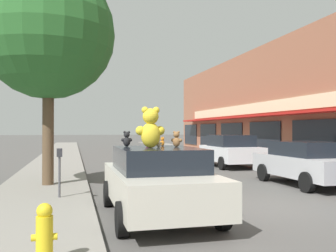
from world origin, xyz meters
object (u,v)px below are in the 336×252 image
Objects in this scene: parked_car_far_right at (231,150)px; parking_meter at (59,166)px; fire_hydrant at (44,233)px; teddy_bear_orange at (162,142)px; teddy_bear_cream at (159,143)px; parked_car_far_center at (308,162)px; teddy_bear_giant at (151,128)px; plush_art_car at (158,180)px; teddy_bear_brown at (176,139)px; street_tree at (48,33)px; teddy_bear_black at (127,139)px; teddy_bear_pink at (148,140)px.

parking_meter is (-8.09, -7.47, 0.10)m from parked_car_far_right.
parked_car_far_right is 5.07× the size of fire_hydrant.
teddy_bear_cream is at bearing 24.67° from teddy_bear_orange.
teddy_bear_orange is at bearing -156.62° from parked_car_far_center.
teddy_bear_giant reaches higher than fire_hydrant.
teddy_bear_orange is at bearing -70.04° from teddy_bear_cream.
plush_art_car is 11.35m from parked_car_far_right.
parked_car_far_center is at bearing -115.66° from teddy_bear_brown.
street_tree is (-2.40, 4.64, 3.06)m from teddy_bear_giant.
fire_hydrant is (-1.98, -2.72, -1.40)m from teddy_bear_giant.
teddy_bear_brown is 1.19m from teddy_bear_black.
teddy_bear_pink is (-0.60, 0.34, -0.02)m from teddy_bear_brown.
teddy_bear_cream is 0.17× the size of parking_meter.
street_tree is at bearing 93.26° from fire_hydrant.
teddy_bear_brown is at bearing -55.05° from street_tree.
teddy_bear_pink is at bearing -123.77° from parked_car_far_right.
parked_car_far_right is (5.96, 9.65, 0.05)m from plush_art_car.
parked_car_far_right is (6.13, 9.69, -1.08)m from teddy_bear_giant.
teddy_bear_orange is 4.40m from fire_hydrant.
parked_car_far_center is at bearing -111.93° from teddy_bear_cream.
teddy_bear_orange reaches higher than parking_meter.
fire_hydrant is (-2.43, -3.51, -1.08)m from teddy_bear_orange.
teddy_bear_black is (-0.40, 0.80, -0.25)m from teddy_bear_giant.
teddy_bear_orange is at bearing 69.13° from plush_art_car.
teddy_bear_orange is at bearing -122.53° from parked_car_far_right.
parked_car_far_center is (5.92, 3.12, -0.82)m from teddy_bear_cream.
parked_car_far_right is (5.92, 9.56, -0.76)m from teddy_bear_cream.
street_tree is (-2.00, 3.84, 3.31)m from teddy_bear_black.
plush_art_car is 13.77× the size of teddy_bear_pink.
street_tree is (-2.85, 3.85, 3.38)m from teddy_bear_orange.
teddy_bear_black reaches higher than fire_hydrant.
teddy_bear_pink is at bearing -97.19° from teddy_bear_giant.
teddy_bear_pink is at bearing -32.88° from teddy_bear_cream.
teddy_bear_black reaches higher than parked_car_far_right.
plush_art_car is at bearing 24.11° from teddy_bear_orange.
parked_car_far_right is at bearing -162.44° from teddy_bear_pink.
teddy_bear_giant is 4.05× the size of teddy_bear_cream.
plush_art_car reaches higher than parked_car_far_center.
parked_car_far_right reaches higher than parking_meter.
parked_car_far_center is at bearing 36.32° from fire_hydrant.
plush_art_car is at bearing 61.47° from teddy_bear_pink.
street_tree reaches higher than parked_car_far_right.
teddy_bear_pink is 0.51m from teddy_bear_cream.
teddy_bear_black reaches higher than teddy_bear_cream.
teddy_bear_orange is at bearing 176.63° from teddy_bear_black.
teddy_bear_brown is at bearing -36.64° from parking_meter.
teddy_bear_brown is at bearing -120.15° from parked_car_far_right.
teddy_bear_cream is 0.05× the size of parked_car_far_center.
teddy_bear_giant reaches higher than parking_meter.
parking_meter is (0.44, -2.43, -4.04)m from street_tree.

